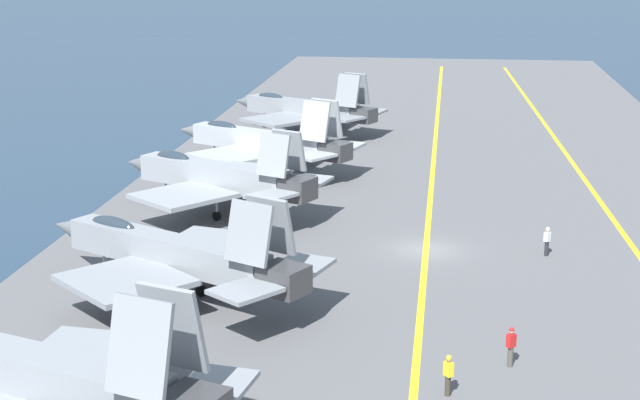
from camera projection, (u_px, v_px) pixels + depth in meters
The scene contains 11 objects.
ground_plane at pixel (426, 256), 57.99m from camera, with size 2000.00×2000.00×0.00m, color #23384C.
carrier_deck at pixel (426, 253), 57.94m from camera, with size 191.54×44.78×0.40m, color #565659.
deck_stripe_centerline at pixel (426, 249), 57.88m from camera, with size 172.38×0.36×0.01m, color yellow.
parked_jet_nearest at pixel (34, 375), 35.65m from camera, with size 12.37×16.51×6.56m.
parked_jet_second at pixel (174, 253), 49.27m from camera, with size 12.81×16.55×6.14m.
parked_jet_third at pixel (218, 177), 64.55m from camera, with size 13.14×15.25×6.14m.
parked_jet_fourth at pixel (263, 141), 76.94m from camera, with size 13.36×16.30×6.13m.
parked_jet_fifth at pixel (305, 109), 92.13m from camera, with size 13.80×15.67×5.98m.
crew_white_vest at pixel (547, 240), 56.51m from camera, with size 0.46×0.44×1.74m.
crew_yellow_vest at pixel (448, 373), 39.17m from camera, with size 0.46×0.44×1.76m.
crew_red_vest at pixel (511, 345), 41.84m from camera, with size 0.45×0.45×1.80m.
Camera 1 is at (-55.50, -0.95, 18.21)m, focal length 55.00 mm.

